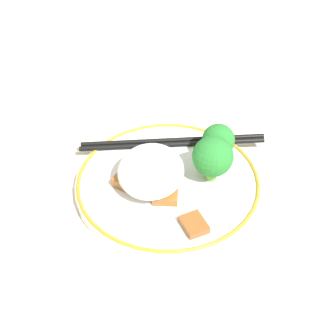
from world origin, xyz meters
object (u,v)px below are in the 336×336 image
plate (168,183)px  chopsticks (173,142)px  broccoli_back_center (218,141)px  broccoli_back_left (213,157)px

plate → chopsticks: 0.07m
broccoli_back_center → chopsticks: 0.07m
chopsticks → broccoli_back_left: bearing=-49.6°
broccoli_back_left → chopsticks: (-0.05, 0.06, -0.03)m
plate → broccoli_back_left: size_ratio=3.75×
chopsticks → broccoli_back_center: bearing=-21.7°
plate → broccoli_back_center: (0.06, 0.05, 0.03)m
broccoli_back_left → broccoli_back_center: broccoli_back_left is taller
plate → broccoli_back_left: 0.07m
chopsticks → plate: bearing=-90.2°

